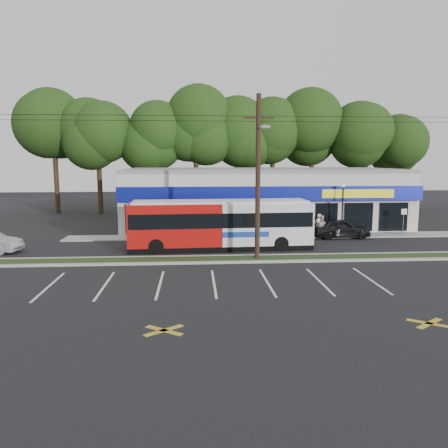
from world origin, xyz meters
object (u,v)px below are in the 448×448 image
sign_post (404,217)px  pedestrian_b (321,227)px  utility_pole (255,172)px  pedestrian_a (318,226)px  lamp_post (343,203)px  car_dark (341,228)px  metrobus (221,223)px

sign_post → pedestrian_b: 7.07m
utility_pole → sign_post: (13.17, 7.65, -3.86)m
pedestrian_b → pedestrian_a: bearing=-94.2°
utility_pole → lamp_post: size_ratio=11.76×
car_dark → pedestrian_a: 1.74m
pedestrian_a → utility_pole: bearing=22.4°
lamp_post → car_dark: (-0.33, -0.74, -1.89)m
lamp_post → pedestrian_b: 2.84m
utility_pole → pedestrian_a: (6.17, 7.57, -4.47)m
car_dark → pedestrian_a: (-1.67, 0.44, 0.16)m
sign_post → pedestrian_b: sign_post is taller
car_dark → lamp_post: bearing=-25.0°
lamp_post → pedestrian_b: (-2.00, -1.02, -1.74)m
pedestrian_b → metrobus: bearing=18.0°
utility_pole → lamp_post: 11.67m
lamp_post → pedestrian_a: lamp_post is taller
car_dark → pedestrian_a: pedestrian_a is taller
metrobus → car_dark: size_ratio=2.77×
lamp_post → metrobus: size_ratio=0.34×
pedestrian_a → pedestrian_b: size_ratio=1.02×
sign_post → car_dark: 5.41m
sign_post → pedestrian_a: (-7.00, -0.07, -0.61)m
metrobus → pedestrian_a: 9.03m
utility_pole → sign_post: 15.71m
utility_pole → metrobus: utility_pole is taller
utility_pole → car_dark: 11.57m
utility_pole → sign_post: bearing=30.1°
utility_pole → metrobus: bearing=117.7°
lamp_post → sign_post: 5.13m
sign_post → pedestrian_b: (-7.00, -0.80, -0.63)m
pedestrian_a → car_dark: bearing=136.9°
lamp_post → pedestrian_b: bearing=-153.0°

